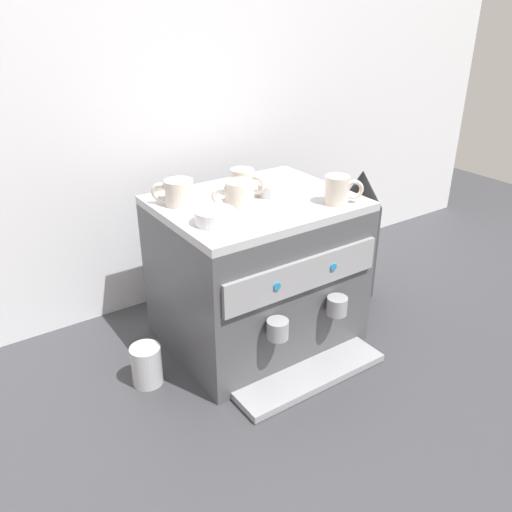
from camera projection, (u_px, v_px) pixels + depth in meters
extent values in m
plane|color=#38383D|center=(256.00, 333.00, 1.63)|extent=(4.00, 4.00, 0.00)
cube|color=silver|center=(189.00, 154.00, 1.71)|extent=(2.80, 0.03, 0.96)
cube|color=#4C4C51|center=(256.00, 274.00, 1.54)|extent=(0.52, 0.42, 0.42)
cube|color=#B7B7BC|center=(256.00, 203.00, 1.45)|extent=(0.52, 0.42, 0.02)
cube|color=#939399|center=(304.00, 275.00, 1.34)|extent=(0.48, 0.01, 0.09)
cylinder|color=#1E7AB7|center=(277.00, 286.00, 1.29)|extent=(0.02, 0.01, 0.02)
cylinder|color=#1E7AB7|center=(333.00, 267.00, 1.38)|extent=(0.02, 0.01, 0.02)
cube|color=#939399|center=(310.00, 375.00, 1.43)|extent=(0.44, 0.12, 0.02)
cylinder|color=#939399|center=(278.00, 329.00, 1.32)|extent=(0.06, 0.06, 0.05)
cylinder|color=#939399|center=(337.00, 306.00, 1.42)|extent=(0.06, 0.06, 0.05)
cylinder|color=beige|center=(240.00, 194.00, 1.38)|extent=(0.08, 0.08, 0.07)
torus|color=beige|center=(221.00, 195.00, 1.37)|extent=(0.05, 0.03, 0.05)
cylinder|color=beige|center=(337.00, 190.00, 1.39)|extent=(0.06, 0.06, 0.08)
torus|color=beige|center=(354.00, 190.00, 1.40)|extent=(0.05, 0.04, 0.05)
cylinder|color=beige|center=(242.00, 182.00, 1.45)|extent=(0.06, 0.06, 0.07)
torus|color=beige|center=(256.00, 185.00, 1.43)|extent=(0.03, 0.05, 0.05)
cylinder|color=beige|center=(179.00, 193.00, 1.39)|extent=(0.08, 0.08, 0.07)
torus|color=beige|center=(161.00, 192.00, 1.39)|extent=(0.05, 0.04, 0.05)
cylinder|color=white|center=(276.00, 188.00, 1.47)|extent=(0.10, 0.10, 0.03)
cylinder|color=white|center=(276.00, 193.00, 1.48)|extent=(0.06, 0.06, 0.01)
cylinder|color=white|center=(215.00, 217.00, 1.28)|extent=(0.10, 0.10, 0.03)
cylinder|color=white|center=(215.00, 222.00, 1.28)|extent=(0.06, 0.06, 0.01)
cylinder|color=#333338|center=(356.00, 251.00, 1.79)|extent=(0.14, 0.14, 0.32)
cone|color=black|center=(362.00, 189.00, 1.70)|extent=(0.14, 0.14, 0.12)
cylinder|color=#B7B7BC|center=(147.00, 365.00, 1.40)|extent=(0.08, 0.08, 0.11)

